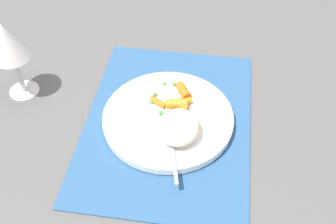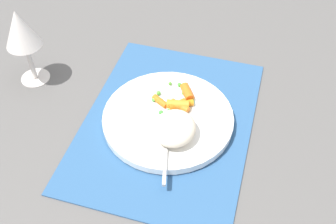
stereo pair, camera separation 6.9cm
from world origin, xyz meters
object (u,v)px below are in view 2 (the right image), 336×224
object	(u,v)px
rice_mound	(174,128)
fork	(167,129)
plate	(168,118)
wine_glass	(21,31)
carrot_portion	(179,102)

from	to	relation	value
rice_mound	fork	world-z (taller)	rice_mound
fork	rice_mound	bearing A→B (deg)	-115.53
plate	wine_glass	bearing A→B (deg)	81.83
rice_mound	wine_glass	bearing A→B (deg)	75.29
carrot_portion	wine_glass	size ratio (longest dim) A/B	0.50
plate	wine_glass	xyz separation A→B (m)	(0.04, 0.31, 0.11)
carrot_portion	fork	distance (m)	0.07
plate	fork	xyz separation A→B (m)	(-0.04, -0.01, 0.01)
plate	rice_mound	xyz separation A→B (m)	(-0.04, -0.02, 0.03)
rice_mound	plate	bearing A→B (deg)	29.41
wine_glass	fork	bearing A→B (deg)	-104.14
rice_mound	wine_glass	world-z (taller)	wine_glass
carrot_portion	fork	world-z (taller)	carrot_portion
carrot_portion	rice_mound	bearing A→B (deg)	-171.00
fork	wine_glass	size ratio (longest dim) A/B	1.16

